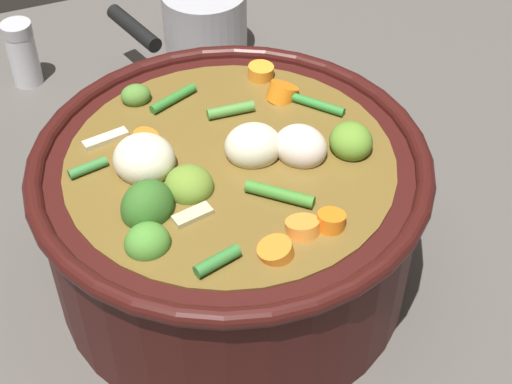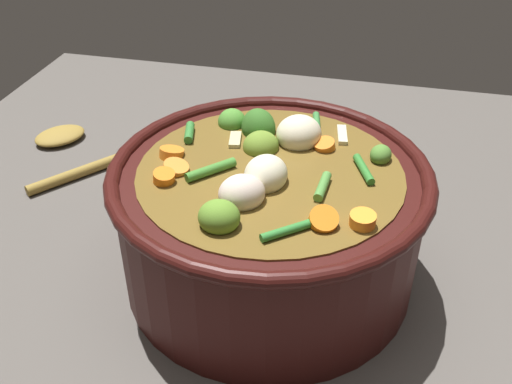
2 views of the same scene
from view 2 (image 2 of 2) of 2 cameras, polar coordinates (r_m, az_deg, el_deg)
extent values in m
plane|color=#514C47|center=(0.68, 1.21, -7.77)|extent=(1.10, 1.10, 0.00)
cylinder|color=#38110F|center=(0.63, 1.28, -3.25)|extent=(0.31, 0.31, 0.14)
torus|color=#38110F|center=(0.60, 1.36, 1.89)|extent=(0.33, 0.33, 0.02)
cylinder|color=brown|center=(0.63, 1.29, -2.87)|extent=(0.27, 0.27, 0.13)
ellipsoid|color=#528432|center=(0.62, 11.93, 3.53)|extent=(0.03, 0.03, 0.02)
ellipsoid|color=olive|center=(0.63, 0.47, 4.42)|extent=(0.05, 0.05, 0.03)
ellipsoid|color=olive|center=(0.52, -3.57, -2.43)|extent=(0.04, 0.04, 0.03)
ellipsoid|color=#4C8E32|center=(0.68, -2.33, 6.77)|extent=(0.04, 0.04, 0.03)
ellipsoid|color=#356B24|center=(0.66, 0.23, 6.20)|extent=(0.05, 0.06, 0.04)
cylinder|color=orange|center=(0.53, 6.44, -2.85)|extent=(0.04, 0.04, 0.03)
cylinder|color=orange|center=(0.63, -8.13, 3.67)|extent=(0.03, 0.04, 0.02)
cylinder|color=orange|center=(0.53, 10.20, -2.92)|extent=(0.02, 0.03, 0.02)
cylinder|color=orange|center=(0.58, -8.85, 1.21)|extent=(0.03, 0.03, 0.02)
cylinder|color=orange|center=(0.60, -7.76, 2.18)|extent=(0.03, 0.03, 0.02)
cylinder|color=orange|center=(0.64, 6.64, 4.36)|extent=(0.03, 0.03, 0.02)
ellipsoid|color=beige|center=(0.55, -1.38, -0.14)|extent=(0.06, 0.06, 0.04)
ellipsoid|color=beige|center=(0.64, 4.15, 5.61)|extent=(0.07, 0.07, 0.04)
ellipsoid|color=beige|center=(0.57, 1.30, 1.63)|extent=(0.05, 0.05, 0.04)
cylinder|color=#4F8F3D|center=(0.57, 6.43, 0.54)|extent=(0.01, 0.04, 0.01)
cylinder|color=#317C2D|center=(0.60, 10.33, 2.17)|extent=(0.03, 0.05, 0.01)
cylinder|color=#40842E|center=(0.59, -4.37, 2.15)|extent=(0.04, 0.05, 0.01)
cylinder|color=#318233|center=(0.51, 3.15, -3.67)|extent=(0.05, 0.04, 0.01)
cylinder|color=#347B33|center=(0.66, -6.44, 5.72)|extent=(0.02, 0.04, 0.01)
cylinder|color=#397F3B|center=(0.68, 5.85, 6.84)|extent=(0.01, 0.03, 0.01)
cube|color=beige|center=(0.64, -2.02, 5.05)|extent=(0.02, 0.03, 0.01)
cube|color=beige|center=(0.66, 8.30, 5.47)|extent=(0.02, 0.04, 0.01)
ellipsoid|color=olive|center=(0.97, -18.37, 5.18)|extent=(0.09, 0.10, 0.02)
cylinder|color=olive|center=(0.87, -15.42, 2.30)|extent=(0.13, 0.16, 0.02)
camera|label=1|loc=(0.85, -33.63, 36.54)|focal=54.15mm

